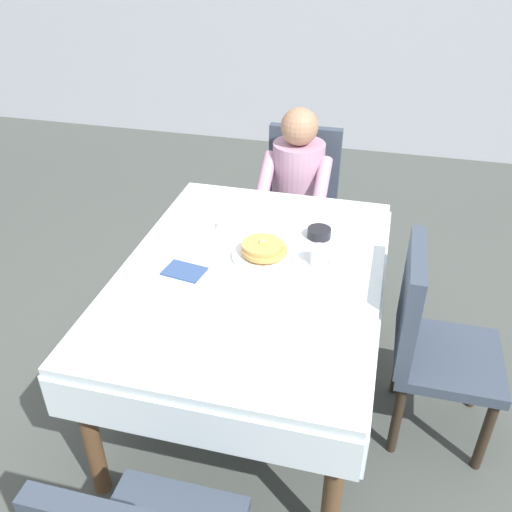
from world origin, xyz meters
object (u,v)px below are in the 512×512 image
bowl_butter (319,233)px  syrup_pitcher (223,222)px  breakfast_stack (264,249)px  cup_coffee (320,256)px  chair_right_side (429,336)px  knife_right_of_plate (305,264)px  dining_table_main (251,286)px  plate_breakfast (263,255)px  spoon_near_edge (255,294)px  fork_left_of_plate (221,253)px  chair_diner (300,195)px  diner_person (296,185)px

bowl_butter → syrup_pitcher: (-0.46, -0.04, 0.02)m
breakfast_stack → cup_coffee: 0.25m
chair_right_side → knife_right_of_plate: (-0.55, 0.09, 0.21)m
breakfast_stack → syrup_pitcher: size_ratio=2.52×
dining_table_main → plate_breakfast: (0.03, 0.11, 0.10)m
chair_right_side → spoon_near_edge: (-0.71, -0.17, 0.21)m
fork_left_of_plate → knife_right_of_plate: same height
dining_table_main → chair_diner: chair_diner is taller
chair_diner → syrup_pitcher: size_ratio=11.63×
dining_table_main → diner_person: (0.01, 1.01, 0.02)m
diner_person → fork_left_of_plate: 0.94m
chair_right_side → syrup_pitcher: size_ratio=11.63×
knife_right_of_plate → diner_person: bearing=5.9°
breakfast_stack → chair_right_side: bearing=-8.6°
diner_person → plate_breakfast: diner_person is taller
chair_right_side → knife_right_of_plate: 0.60m
plate_breakfast → spoon_near_edge: 0.28m
bowl_butter → syrup_pitcher: 0.46m
diner_person → chair_right_side: diner_person is taller
chair_right_side → breakfast_stack: 0.79m
chair_diner → cup_coffee: bearing=104.1°
bowl_butter → syrup_pitcher: bearing=-175.2°
dining_table_main → syrup_pitcher: 0.39m
dining_table_main → syrup_pitcher: bearing=126.0°
knife_right_of_plate → chair_right_side: bearing=-106.3°
cup_coffee → spoon_near_edge: bearing=-127.8°
chair_diner → breakfast_stack: 1.09m
chair_diner → plate_breakfast: size_ratio=3.32×
chair_right_side → fork_left_of_plate: (-0.93, 0.09, 0.21)m
fork_left_of_plate → spoon_near_edge: bearing=-146.3°
chair_diner → fork_left_of_plate: (-0.17, -1.08, 0.21)m
breakfast_stack → knife_right_of_plate: 0.19m
syrup_pitcher → spoon_near_edge: (0.28, -0.47, -0.04)m
chair_diner → syrup_pitcher: bearing=75.2°
dining_table_main → breakfast_stack: bearing=75.5°
dining_table_main → syrup_pitcher: syrup_pitcher is taller
bowl_butter → cup_coffee: bearing=-80.8°
plate_breakfast → fork_left_of_plate: plate_breakfast is taller
cup_coffee → knife_right_of_plate: size_ratio=0.57×
chair_right_side → plate_breakfast: bearing=-98.7°
chair_right_side → cup_coffee: chair_right_side is taller
plate_breakfast → breakfast_stack: breakfast_stack is taller
dining_table_main → chair_right_side: chair_right_side is taller
chair_diner → plate_breakfast: bearing=90.8°
chair_diner → fork_left_of_plate: size_ratio=5.17×
fork_left_of_plate → dining_table_main: bearing=-126.5°
plate_breakfast → syrup_pitcher: 0.31m
knife_right_of_plate → bowl_butter: bearing=-12.3°
diner_person → chair_right_side: 1.27m
cup_coffee → spoon_near_edge: cup_coffee is taller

